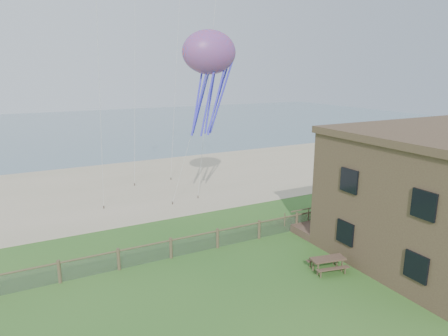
{
  "coord_description": "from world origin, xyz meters",
  "views": [
    {
      "loc": [
        -10.1,
        -14.22,
        10.55
      ],
      "look_at": [
        1.49,
        8.0,
        4.43
      ],
      "focal_mm": 32.0,
      "sensor_mm": 36.0,
      "label": 1
    }
  ],
  "objects": [
    {
      "name": "ground",
      "position": [
        0.0,
        0.0,
        0.0
      ],
      "size": [
        160.0,
        160.0,
        0.0
      ],
      "primitive_type": "plane",
      "color": "#2B6021",
      "rests_on": "ground"
    },
    {
      "name": "picnic_table",
      "position": [
        3.97,
        0.64,
        0.39
      ],
      "size": [
        2.1,
        1.75,
        0.79
      ],
      "primitive_type": null,
      "rotation": [
        0.0,
        0.0,
        -0.2
      ],
      "color": "brown",
      "rests_on": "ground"
    },
    {
      "name": "motel_deck",
      "position": [
        13.0,
        5.0,
        0.25
      ],
      "size": [
        15.0,
        2.0,
        0.5
      ],
      "primitive_type": "cube",
      "color": "brown",
      "rests_on": "ground"
    },
    {
      "name": "sand_beach",
      "position": [
        0.0,
        22.0,
        0.0
      ],
      "size": [
        72.0,
        20.0,
        0.02
      ],
      "primitive_type": "cube",
      "color": "tan",
      "rests_on": "ground"
    },
    {
      "name": "ocean",
      "position": [
        0.0,
        66.0,
        0.0
      ],
      "size": [
        160.0,
        68.0,
        0.02
      ],
      "primitive_type": "cube",
      "color": "slate",
      "rests_on": "ground"
    },
    {
      "name": "chainlink_fence",
      "position": [
        0.0,
        6.0,
        0.55
      ],
      "size": [
        36.2,
        0.2,
        1.25
      ],
      "primitive_type": null,
      "color": "#4B3E2A",
      "rests_on": "ground"
    },
    {
      "name": "octopus_kite",
      "position": [
        2.41,
        11.99,
        9.83
      ],
      "size": [
        4.51,
        3.94,
        7.74
      ],
      "primitive_type": null,
      "rotation": [
        0.0,
        0.0,
        -0.41
      ],
      "color": "red"
    }
  ]
}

